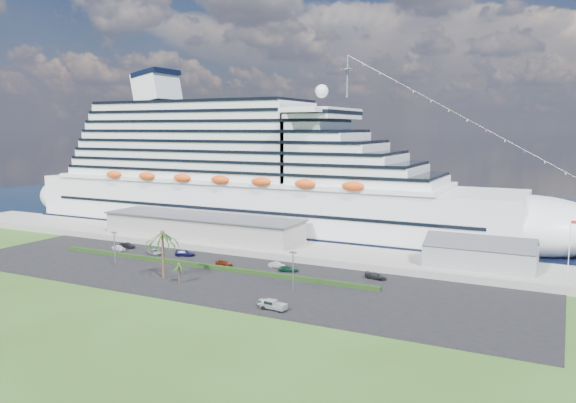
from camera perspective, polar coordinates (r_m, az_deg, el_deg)
The scene contains 23 objects.
ground at distance 119.47m, azimuth -9.97°, elevation -8.77°, with size 420.00×420.00×0.00m, color #324E1A.
asphalt_lot at distance 128.09m, azimuth -7.01°, elevation -7.57°, with size 140.00×38.00×0.12m, color black.
wharf at distance 152.17m, azimuth -0.95°, elevation -4.77°, with size 240.00×20.00×1.80m, color gray.
water at distance 234.58m, azimuth 9.28°, elevation -0.73°, with size 420.00×160.00×0.02m, color black.
cruise_ship at distance 180.86m, azimuth -3.49°, elevation 2.25°, with size 191.00×38.00×54.00m.
terminal_building at distance 164.24m, azimuth -8.71°, elevation -2.48°, with size 61.00×15.00×6.30m.
port_shed at distance 135.94m, azimuth 18.95°, elevation -5.16°, with size 24.00×12.31×7.37m.
flagpole at distance 134.12m, azimuth 26.70°, elevation -4.04°, with size 1.08×0.16×12.00m.
hedge at distance 136.36m, azimuth -8.67°, elevation -6.45°, with size 88.00×1.10×0.90m, color black.
lamp_post_left at distance 141.84m, azimuth -17.22°, elevation -4.18°, with size 1.60×0.35×8.27m.
lamp_post_right at distance 114.55m, azimuth 0.52°, elevation -6.59°, with size 1.60×0.35×8.27m.
palm_tall at distance 126.38m, azimuth -12.63°, elevation -3.65°, with size 8.82×8.82×11.13m.
palm_short at distance 123.07m, azimuth -11.00°, elevation -6.54°, with size 3.53×3.53×4.56m.
parked_car_0 at distance 159.26m, azimuth -16.81°, elevation -4.54°, with size 1.82×4.52×1.54m, color white.
parked_car_1 at distance 162.02m, azimuth -16.05°, elevation -4.31°, with size 1.61×4.61×1.52m, color black.
parked_car_2 at distance 152.13m, azimuth -13.42°, elevation -5.01°, with size 2.30×4.99×1.39m, color #9A9DA3.
parked_car_3 at distance 148.71m, azimuth -10.43°, elevation -5.19°, with size 2.14×5.27×1.53m, color #11133C.
parked_car_4 at distance 136.75m, azimuth -6.53°, elevation -6.23°, with size 1.80×4.47×1.52m, color #62220D.
parked_car_5 at distance 134.42m, azimuth -1.14°, elevation -6.47°, with size 1.41×4.04×1.33m, color #A0A3A7.
parked_car_6 at distance 131.00m, azimuth 0.07°, elevation -6.86°, with size 2.10×4.56×1.27m, color #0E3A24.
parked_car_7 at distance 126.15m, azimuth 8.90°, elevation -7.48°, with size 1.98×4.88×1.42m, color black.
pickup_truck at distance 104.36m, azimuth -1.51°, elevation -10.44°, with size 5.22×2.34×1.79m.
boat_trailer at distance 105.89m, azimuth -1.93°, elevation -10.16°, with size 5.22×3.30×1.51m.
Camera 1 is at (68.88, -91.76, 33.28)m, focal length 35.00 mm.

